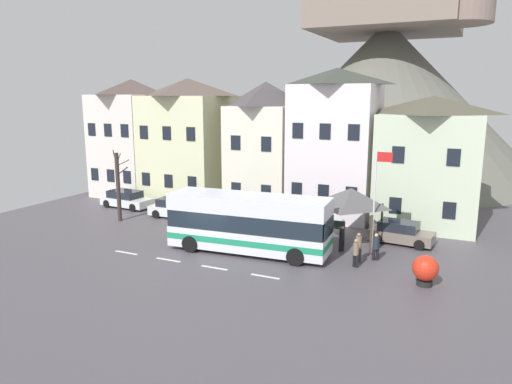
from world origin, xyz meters
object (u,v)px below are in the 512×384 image
(bus_shelter, at_px, (351,198))
(parked_car_01, at_px, (178,208))
(pedestrian_02, at_px, (342,238))
(transit_bus, at_px, (249,224))
(parked_car_02, at_px, (127,199))
(townhouse_02, at_px, (266,147))
(pedestrian_00, at_px, (356,252))
(pedestrian_01, at_px, (376,246))
(flagpole, at_px, (376,194))
(hilltop_castle, at_px, (385,91))
(public_bench, at_px, (332,226))
(townhouse_01, at_px, (189,140))
(townhouse_00, at_px, (134,137))
(parked_car_00, at_px, (400,233))
(bare_tree_00, at_px, (118,186))
(harbour_buoy, at_px, (425,269))
(townhouse_03, at_px, (335,144))
(townhouse_04, at_px, (429,162))
(parked_car_03, at_px, (245,213))
(pedestrian_03, at_px, (358,246))

(bus_shelter, relative_size, parked_car_01, 0.80)
(pedestrian_02, bearing_deg, bus_shelter, 88.57)
(transit_bus, xyz_separation_m, parked_car_02, (-14.30, 6.19, -1.05))
(townhouse_02, height_order, parked_car_01, townhouse_02)
(transit_bus, height_order, pedestrian_00, transit_bus)
(pedestrian_01, xyz_separation_m, flagpole, (-0.37, 1.32, 2.73))
(hilltop_castle, relative_size, pedestrian_00, 21.43)
(public_bench, bearing_deg, townhouse_01, 160.21)
(townhouse_00, height_order, parked_car_00, townhouse_00)
(townhouse_02, distance_m, bare_tree_00, 11.85)
(parked_car_02, bearing_deg, public_bench, 3.17)
(harbour_buoy, bearing_deg, townhouse_02, 139.63)
(townhouse_03, height_order, public_bench, townhouse_03)
(townhouse_02, xyz_separation_m, parked_car_02, (-10.68, -4.47, -4.44))
(flagpole, bearing_deg, transit_bus, -155.67)
(townhouse_04, distance_m, parked_car_03, 13.64)
(bus_shelter, distance_m, pedestrian_02, 2.75)
(townhouse_01, bearing_deg, harbour_buoy, -29.75)
(bus_shelter, height_order, parked_car_00, bus_shelter)
(townhouse_01, xyz_separation_m, parked_car_01, (2.73, -6.10, -4.60))
(townhouse_02, height_order, parked_car_02, townhouse_02)
(townhouse_03, xyz_separation_m, flagpole, (4.61, -7.46, -2.00))
(pedestrian_01, xyz_separation_m, pedestrian_03, (-0.83, -0.69, 0.11))
(parked_car_01, relative_size, flagpole, 0.74)
(public_bench, bearing_deg, bus_shelter, -47.55)
(transit_bus, distance_m, public_bench, 6.95)
(parked_car_02, height_order, bare_tree_00, bare_tree_00)
(townhouse_01, distance_m, parked_car_00, 20.45)
(townhouse_00, relative_size, parked_car_03, 2.67)
(townhouse_02, height_order, pedestrian_03, townhouse_02)
(pedestrian_02, bearing_deg, parked_car_01, 168.76)
(townhouse_02, relative_size, pedestrian_03, 6.09)
(townhouse_02, xyz_separation_m, pedestrian_01, (10.73, -8.93, -4.28))
(townhouse_03, distance_m, bare_tree_00, 16.37)
(parked_car_01, height_order, pedestrian_01, pedestrian_01)
(parked_car_03, distance_m, harbour_buoy, 15.18)
(bus_shelter, bearing_deg, parked_car_03, 165.87)
(townhouse_03, relative_size, pedestrian_03, 6.63)
(parked_car_02, xyz_separation_m, pedestrian_03, (20.58, -5.16, 0.26))
(parked_car_01, bearing_deg, parked_car_02, 167.43)
(parked_car_03, bearing_deg, townhouse_04, 22.79)
(townhouse_00, xyz_separation_m, parked_car_03, (14.03, -5.03, -4.68))
(pedestrian_00, distance_m, pedestrian_03, 0.90)
(townhouse_04, distance_m, pedestrian_03, 10.88)
(parked_car_02, bearing_deg, pedestrian_02, -7.09)
(townhouse_00, relative_size, townhouse_01, 1.00)
(parked_car_01, xyz_separation_m, flagpole, (15.21, -2.05, 2.86))
(pedestrian_01, distance_m, pedestrian_02, 2.25)
(harbour_buoy, bearing_deg, parked_car_02, 163.66)
(townhouse_04, height_order, flagpole, townhouse_04)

